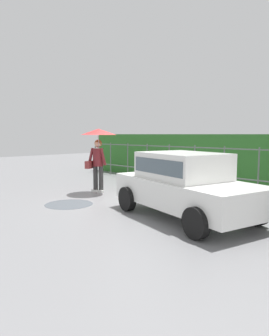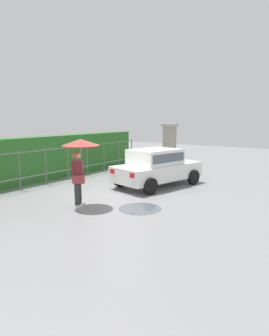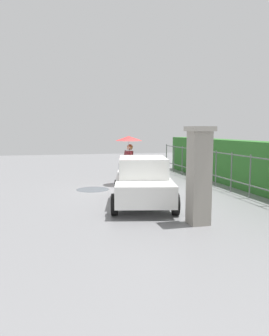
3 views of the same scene
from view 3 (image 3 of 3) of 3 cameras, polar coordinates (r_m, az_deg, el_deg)
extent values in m
plane|color=slate|center=(12.51, 1.83, -4.13)|extent=(40.00, 40.00, 0.00)
cube|color=white|center=(10.27, 1.47, -3.22)|extent=(3.97, 2.42, 0.60)
cube|color=white|center=(10.34, 1.44, 0.21)|extent=(2.17, 1.83, 0.60)
cube|color=#4C5B66|center=(10.33, 1.44, 0.32)|extent=(2.03, 1.81, 0.33)
cylinder|color=black|center=(9.19, 7.11, -6.23)|extent=(0.63, 0.31, 0.60)
cylinder|color=black|center=(9.10, -3.48, -6.32)|extent=(0.63, 0.31, 0.60)
cylinder|color=black|center=(11.62, 5.32, -3.49)|extent=(0.63, 0.31, 0.60)
cylinder|color=black|center=(11.55, -3.01, -3.54)|extent=(0.63, 0.31, 0.60)
cube|color=red|center=(12.12, 3.65, -1.00)|extent=(0.10, 0.21, 0.16)
cube|color=red|center=(12.08, -1.56, -1.01)|extent=(0.10, 0.21, 0.16)
cylinder|color=#333333|center=(14.10, -0.62, -1.14)|extent=(0.15, 0.15, 0.86)
cylinder|color=#333333|center=(14.26, -1.14, -1.06)|extent=(0.15, 0.15, 0.86)
cube|color=white|center=(14.12, -0.81, -2.73)|extent=(0.26, 0.10, 0.08)
cube|color=white|center=(14.28, -1.32, -2.63)|extent=(0.26, 0.10, 0.08)
cylinder|color=maroon|center=(14.10, -0.89, 1.80)|extent=(0.34, 0.34, 0.58)
sphere|color=#DBAD89|center=(14.07, -0.89, 3.55)|extent=(0.22, 0.22, 0.22)
sphere|color=olive|center=(14.09, -0.80, 3.63)|extent=(0.25, 0.25, 0.25)
cylinder|color=maroon|center=(13.88, -0.56, 1.85)|extent=(0.24, 0.18, 0.56)
cylinder|color=maroon|center=(14.22, -1.70, 1.96)|extent=(0.24, 0.18, 0.56)
cylinder|color=#B2B2B7|center=(13.95, -1.00, 3.17)|extent=(0.02, 0.02, 0.77)
cone|color=red|center=(13.93, -1.00, 5.15)|extent=(1.14, 1.14, 0.19)
cube|color=maroon|center=(14.25, -1.92, 0.88)|extent=(0.29, 0.38, 0.24)
cube|color=gray|center=(8.25, 11.08, -1.76)|extent=(0.48, 0.48, 2.30)
cube|color=#9E998E|center=(8.16, 11.27, 6.67)|extent=(0.60, 0.60, 0.12)
cylinder|color=#59605B|center=(19.43, 5.55, 1.92)|extent=(0.05, 0.05, 1.50)
cylinder|color=#59605B|center=(18.30, 6.82, 1.61)|extent=(0.05, 0.05, 1.50)
cylinder|color=#59605B|center=(17.19, 8.25, 1.27)|extent=(0.05, 0.05, 1.50)
cylinder|color=#59605B|center=(16.09, 9.88, 0.87)|extent=(0.05, 0.05, 1.50)
cylinder|color=#59605B|center=(15.00, 11.75, 0.42)|extent=(0.05, 0.05, 1.50)
cylinder|color=#59605B|center=(13.94, 13.91, -0.10)|extent=(0.05, 0.05, 1.50)
cylinder|color=#59605B|center=(12.90, 16.42, -0.71)|extent=(0.05, 0.05, 1.50)
cylinder|color=#59605B|center=(11.89, 19.36, -1.41)|extent=(0.05, 0.05, 1.50)
cube|color=#59605B|center=(13.88, 13.98, 2.65)|extent=(12.04, 0.03, 0.04)
cube|color=#59605B|center=(13.98, 13.87, -1.32)|extent=(12.04, 0.03, 0.04)
cube|color=#2D6B28|center=(14.43, 17.51, 0.81)|extent=(13.04, 0.90, 1.90)
cylinder|color=#4C545B|center=(13.08, -7.22, -3.70)|extent=(1.30, 1.30, 0.00)
camera|label=1|loc=(6.30, -42.46, 0.92)|focal=33.42mm
camera|label=2|loc=(20.38, -23.88, 7.12)|focal=32.47mm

